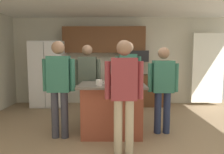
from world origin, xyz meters
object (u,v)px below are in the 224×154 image
at_px(person_guest_left, 163,85).
at_px(person_guest_by_door, 59,83).
at_px(refrigerator, 49,74).
at_px(person_host_foreground, 128,76).
at_px(person_guest_right, 88,78).
at_px(tumbler_amber, 114,79).
at_px(person_elder_center, 124,89).
at_px(glass_dark_ale, 118,81).
at_px(microwave_over_range, 138,56).
at_px(mug_blue_stoneware, 100,83).
at_px(serving_tray, 117,83).
at_px(glass_short_whisky, 111,81).
at_px(glass_stout_tall, 132,82).
at_px(glass_pilsner, 121,78).
at_px(kitchen_island, 112,109).
at_px(mug_ceramic_white, 98,82).

distance_m(person_guest_left, person_guest_by_door, 1.90).
distance_m(refrigerator, person_host_foreground, 2.64).
xyz_separation_m(person_guest_right, tumbler_amber, (0.57, -0.38, 0.03)).
height_order(person_host_foreground, tumbler_amber, person_host_foreground).
distance_m(person_elder_center, glass_dark_ale, 0.56).
height_order(microwave_over_range, person_guest_right, person_guest_right).
distance_m(person_guest_left, tumbler_amber, 0.94).
relative_size(person_elder_center, mug_blue_stoneware, 13.18).
relative_size(refrigerator, person_elder_center, 1.10).
height_order(person_guest_by_door, serving_tray, person_guest_by_door).
height_order(glass_short_whisky, glass_stout_tall, glass_short_whisky).
height_order(person_guest_by_door, glass_pilsner, person_guest_by_door).
xyz_separation_m(person_host_foreground, person_guest_by_door, (-1.27, -0.92, -0.03)).
height_order(glass_pilsner, mug_blue_stoneware, glass_pilsner).
distance_m(microwave_over_range, glass_pilsner, 2.15).
xyz_separation_m(person_host_foreground, person_guest_left, (0.61, -0.68, -0.10)).
distance_m(kitchen_island, mug_ceramic_white, 0.58).
distance_m(glass_pilsner, glass_dark_ale, 0.50).
distance_m(person_elder_center, glass_short_whisky, 0.63).
relative_size(microwave_over_range, person_host_foreground, 0.32).
bearing_deg(person_guest_by_door, mug_ceramic_white, -3.52).
bearing_deg(glass_dark_ale, kitchen_island, 115.68).
distance_m(person_host_foreground, mug_ceramic_white, 1.01).
height_order(microwave_over_range, glass_short_whisky, microwave_over_range).
xyz_separation_m(glass_pilsner, glass_stout_tall, (0.19, -0.42, -0.01)).
bearing_deg(glass_stout_tall, person_guest_right, 138.73).
height_order(person_guest_right, mug_blue_stoneware, person_guest_right).
height_order(glass_pilsner, glass_dark_ale, glass_dark_ale).
xyz_separation_m(kitchen_island, person_guest_by_door, (-0.93, -0.19, 0.52)).
distance_m(person_host_foreground, glass_stout_tall, 0.87).
xyz_separation_m(mug_ceramic_white, serving_tray, (0.34, 0.12, -0.03)).
bearing_deg(kitchen_island, glass_dark_ale, -64.32).
height_order(microwave_over_range, serving_tray, microwave_over_range).
distance_m(person_host_foreground, person_guest_by_door, 1.57).
xyz_separation_m(kitchen_island, mug_ceramic_white, (-0.25, -0.09, 0.52)).
height_order(person_guest_left, glass_dark_ale, person_guest_left).
xyz_separation_m(kitchen_island, glass_dark_ale, (0.10, -0.22, 0.54)).
bearing_deg(refrigerator, microwave_over_range, 2.61).
relative_size(person_host_foreground, mug_blue_stoneware, 13.73).
relative_size(mug_ceramic_white, serving_tray, 0.29).
distance_m(person_guest_by_door, person_elder_center, 1.26).
relative_size(person_guest_right, tumbler_amber, 13.86).
height_order(mug_ceramic_white, glass_stout_tall, glass_stout_tall).
bearing_deg(person_elder_center, person_guest_right, 13.24).
bearing_deg(person_host_foreground, person_elder_center, 19.11).
height_order(microwave_over_range, mug_ceramic_white, microwave_over_range).
xyz_separation_m(refrigerator, person_guest_right, (1.32, -1.54, 0.05)).
bearing_deg(mug_blue_stoneware, mug_ceramic_white, 105.31).
xyz_separation_m(person_host_foreground, person_guest_right, (-0.88, -0.08, -0.05)).
bearing_deg(microwave_over_range, mug_blue_stoneware, -110.56).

